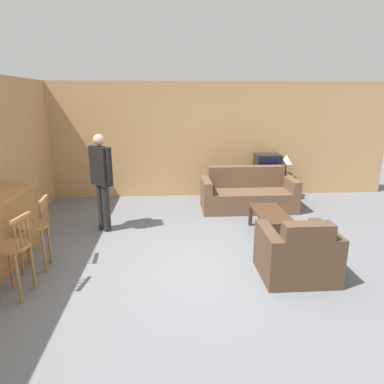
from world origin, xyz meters
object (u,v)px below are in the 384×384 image
(bar_chair_mid, at_px, (34,230))
(tv_unit, at_px, (266,186))
(coffee_table, at_px, (271,216))
(person_by_window, at_px, (102,177))
(table_lamp, at_px, (286,160))
(bar_chair_near, at_px, (12,252))
(armchair_near, at_px, (297,255))
(tv, at_px, (267,164))
(couch_far, at_px, (248,195))

(bar_chair_mid, height_order, tv_unit, bar_chair_mid)
(coffee_table, height_order, tv_unit, tv_unit)
(tv_unit, distance_m, person_by_window, 3.85)
(person_by_window, bearing_deg, bar_chair_mid, -115.48)
(table_lamp, bearing_deg, bar_chair_near, -139.49)
(person_by_window, bearing_deg, coffee_table, -9.30)
(coffee_table, bearing_deg, armchair_near, -91.89)
(bar_chair_near, xyz_separation_m, tv, (4.01, 3.79, 0.24))
(bar_chair_near, xyz_separation_m, coffee_table, (3.46, 1.57, -0.20))
(bar_chair_near, height_order, bar_chair_mid, same)
(coffee_table, bearing_deg, bar_chair_mid, -165.38)
(tv, xyz_separation_m, table_lamp, (0.43, 0.00, 0.09))
(tv_unit, bearing_deg, armchair_near, -99.37)
(couch_far, bearing_deg, tv_unit, 51.09)
(bar_chair_mid, distance_m, tv_unit, 5.09)
(coffee_table, xyz_separation_m, tv, (0.55, 2.22, 0.44))
(tv_unit, relative_size, tv, 2.12)
(person_by_window, bearing_deg, bar_chair_near, -107.77)
(table_lamp, xyz_separation_m, person_by_window, (-3.79, -1.76, 0.07))
(bar_chair_mid, bearing_deg, coffee_table, 14.62)
(bar_chair_near, xyz_separation_m, bar_chair_mid, (0.00, 0.66, 0.00))
(table_lamp, bearing_deg, tv, -179.60)
(bar_chair_near, distance_m, couch_far, 4.58)
(table_lamp, bearing_deg, tv_unit, 180.00)
(bar_chair_mid, relative_size, person_by_window, 0.59)
(bar_chair_near, xyz_separation_m, couch_far, (3.41, 3.05, -0.25))
(tv_unit, bearing_deg, person_by_window, -152.28)
(armchair_near, distance_m, table_lamp, 3.77)
(armchair_near, bearing_deg, couch_far, 90.14)
(bar_chair_mid, xyz_separation_m, tv, (4.01, 3.12, 0.24))
(couch_far, height_order, tv_unit, couch_far)
(tv_unit, height_order, person_by_window, person_by_window)
(armchair_near, relative_size, tv_unit, 0.77)
(armchair_near, xyz_separation_m, coffee_table, (0.04, 1.36, 0.05))
(coffee_table, bearing_deg, tv, 76.19)
(couch_far, xyz_separation_m, armchair_near, (0.01, -2.84, 0.00))
(bar_chair_near, height_order, table_lamp, table_lamp)
(couch_far, distance_m, armchair_near, 2.84)
(coffee_table, bearing_deg, table_lamp, 66.30)
(bar_chair_mid, bearing_deg, bar_chair_near, -90.02)
(couch_far, relative_size, person_by_window, 1.14)
(bar_chair_near, height_order, tv, tv)
(bar_chair_near, relative_size, tv_unit, 0.84)
(bar_chair_mid, bearing_deg, person_by_window, 64.52)
(couch_far, relative_size, coffee_table, 1.75)
(bar_chair_mid, bearing_deg, tv_unit, 37.97)
(armchair_near, bearing_deg, bar_chair_mid, 172.42)
(couch_far, height_order, armchair_near, couch_far)
(bar_chair_near, xyz_separation_m, person_by_window, (0.65, 2.03, 0.40))
(tv, height_order, person_by_window, person_by_window)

